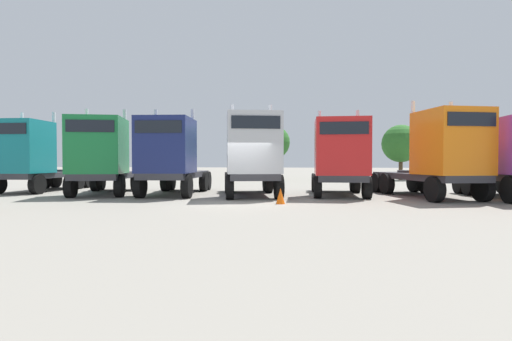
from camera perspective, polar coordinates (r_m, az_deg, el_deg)
ground at (r=15.51m, az=-2.49°, el=-4.88°), size 200.00×200.00×0.00m
semi_truck_teal at (r=23.86m, az=-31.20°, el=1.86°), size 3.06×6.40×4.47m
semi_truck_green at (r=20.21m, az=-22.52°, el=2.14°), size 4.22×6.73×4.42m
semi_truck_navy at (r=18.86m, az=-12.94°, el=2.17°), size 3.23×6.71×4.36m
semi_truck_silver at (r=17.67m, az=-0.55°, el=2.47°), size 3.90×6.32×4.50m
semi_truck_red at (r=18.48m, az=12.73°, el=2.10°), size 2.73×5.83×4.28m
semi_truck_orange at (r=18.60m, az=26.51°, el=2.26°), size 4.26×6.85×4.50m
traffic_cone_far at (r=14.89m, az=3.77°, el=-3.90°), size 0.36×0.36×0.64m
oak_far_left at (r=42.17m, az=-13.89°, el=3.93°), size 3.71×3.71×5.50m
oak_far_centre at (r=36.08m, az=2.65°, el=4.30°), size 3.23×3.23×5.20m
oak_far_right at (r=37.40m, az=21.29°, el=3.85°), size 3.50×3.50×5.16m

